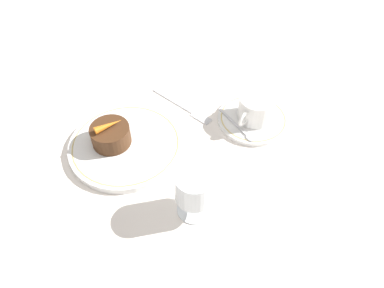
# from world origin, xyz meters

# --- Properties ---
(ground_plane) EXTENTS (3.00, 3.00, 0.00)m
(ground_plane) POSITION_xyz_m (0.00, 0.00, 0.00)
(ground_plane) COLOR white
(dinner_plate) EXTENTS (0.24, 0.24, 0.01)m
(dinner_plate) POSITION_xyz_m (0.00, -0.03, 0.01)
(dinner_plate) COLOR white
(dinner_plate) RESTS_ON ground_plane
(saucer) EXTENTS (0.16, 0.16, 0.01)m
(saucer) POSITION_xyz_m (-0.24, 0.14, 0.01)
(saucer) COLOR white
(saucer) RESTS_ON ground_plane
(coffee_cup) EXTENTS (0.11, 0.08, 0.06)m
(coffee_cup) POSITION_xyz_m (-0.25, 0.14, 0.04)
(coffee_cup) COLOR white
(coffee_cup) RESTS_ON saucer
(spoon) EXTENTS (0.04, 0.12, 0.00)m
(spoon) POSITION_xyz_m (-0.20, 0.13, 0.01)
(spoon) COLOR silver
(spoon) RESTS_ON saucer
(wine_glass) EXTENTS (0.07, 0.07, 0.10)m
(wine_glass) POSITION_xyz_m (0.02, 0.19, 0.07)
(wine_glass) COLOR silver
(wine_glass) RESTS_ON ground_plane
(fork) EXTENTS (0.02, 0.18, 0.01)m
(fork) POSITION_xyz_m (-0.17, -0.00, 0.00)
(fork) COLOR silver
(fork) RESTS_ON ground_plane
(dessert_cake) EXTENTS (0.08, 0.08, 0.04)m
(dessert_cake) POSITION_xyz_m (0.02, -0.05, 0.04)
(dessert_cake) COLOR #4C2D19
(dessert_cake) RESTS_ON dinner_plate
(carrot_garnish) EXTENTS (0.06, 0.03, 0.02)m
(carrot_garnish) POSITION_xyz_m (0.02, -0.05, 0.06)
(carrot_garnish) COLOR orange
(carrot_garnish) RESTS_ON dessert_cake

